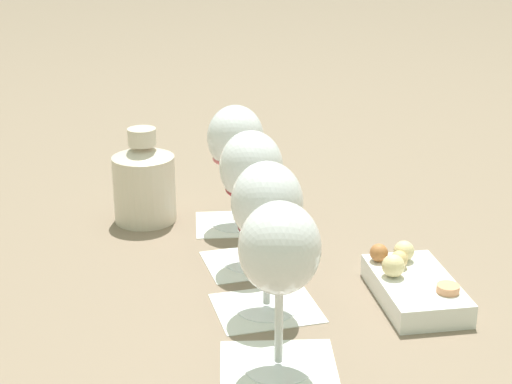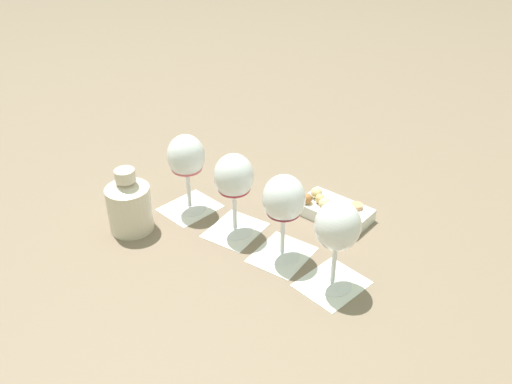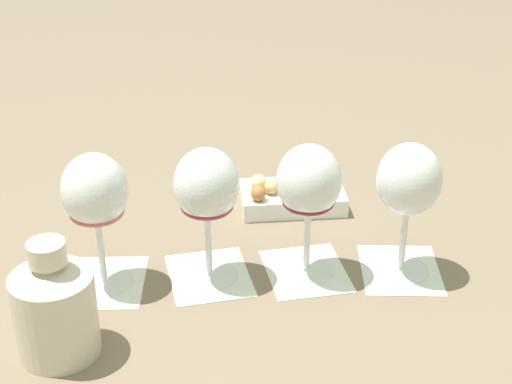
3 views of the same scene
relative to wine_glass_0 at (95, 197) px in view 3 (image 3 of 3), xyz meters
name	(u,v)px [view 3 (image 3 of 3)]	position (x,y,z in m)	size (l,w,h in m)	color
ground_plane	(257,274)	(0.18, -0.08, -0.13)	(8.00, 8.00, 0.00)	#7F6B56
tasting_card_0	(104,282)	(0.00, 0.00, -0.12)	(0.15, 0.16, 0.00)	white
tasting_card_1	(209,275)	(0.12, -0.06, -0.12)	(0.13, 0.15, 0.00)	white
tasting_card_2	(306,271)	(0.24, -0.11, -0.12)	(0.14, 0.15, 0.00)	white
tasting_card_3	(400,269)	(0.35, -0.17, -0.12)	(0.15, 0.16, 0.00)	white
wine_glass_0	(95,197)	(0.00, 0.00, 0.00)	(0.08, 0.08, 0.18)	white
wine_glass_1	(207,191)	(0.12, -0.06, 0.00)	(0.08, 0.08, 0.18)	white
wine_glass_2	(309,187)	(0.24, -0.11, 0.00)	(0.08, 0.08, 0.18)	white
wine_glass_3	(409,186)	(0.35, -0.17, 0.00)	(0.08, 0.08, 0.18)	white
ceramic_vase	(54,306)	(-0.09, -0.10, -0.06)	(0.09, 0.09, 0.14)	beige
snack_dish	(290,196)	(0.32, 0.05, -0.11)	(0.18, 0.15, 0.06)	white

